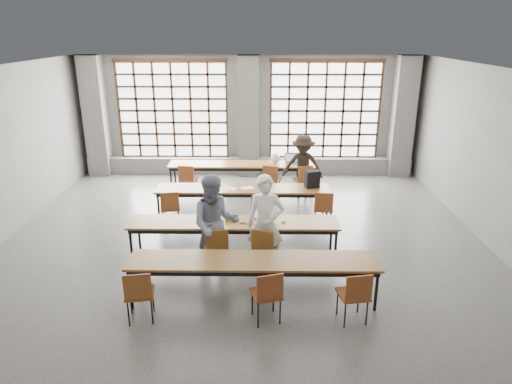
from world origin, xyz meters
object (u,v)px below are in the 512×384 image
desk_row_d (253,263)px  chair_back_mid (271,177)px  desk_row_b (243,190)px  chair_front_left (216,245)px  laptop_front (263,216)px  backpack (312,179)px  red_pouch (139,290)px  chair_mid_right (324,206)px  student_male (265,224)px  plastic_bag (275,158)px  chair_mid_left (170,205)px  mouse (284,221)px  chair_mid_centre (260,206)px  chair_back_right (304,178)px  chair_front_right (264,245)px  chair_near_left (139,291)px  student_back (303,166)px  chair_near_mid (268,292)px  green_box (231,218)px  laptop_back (292,160)px  student_female (215,224)px  desk_row_c (234,225)px  phone (243,223)px  desk_row_a (242,166)px  chair_back_left (188,177)px  chair_near_right (355,292)px

desk_row_d → chair_back_mid: (0.39, 4.85, -0.13)m
desk_row_b → chair_front_left: 2.61m
laptop_front → backpack: backpack is taller
laptop_front → red_pouch: laptop_front is taller
desk_row_d → chair_mid_right: (1.49, 2.84, -0.13)m
desk_row_b → student_male: size_ratio=2.21×
desk_row_b → plastic_bag: (0.81, 2.06, 0.21)m
chair_mid_left → student_male: (2.08, -1.82, 0.37)m
desk_row_b → backpack: bearing=1.8°
mouse → chair_mid_centre: bearing=108.4°
desk_row_b → student_male: (0.50, -2.45, 0.24)m
desk_row_d → chair_back_mid: chair_back_mid is taller
student_male → laptop_front: bearing=98.9°
chair_back_mid → red_pouch: 5.79m
chair_back_right → chair_front_right: 4.09m
chair_near_left → student_back: bearing=62.7°
chair_mid_centre → desk_row_b: bearing=122.6°
chair_near_mid → student_back: (0.99, 5.60, 0.28)m
chair_mid_left → chair_near_left: (0.19, -3.47, 0.00)m
desk_row_b → desk_row_d: size_ratio=1.00×
chair_mid_right → chair_near_left: size_ratio=1.00×
chair_back_right → chair_mid_right: (0.26, -2.01, 0.00)m
student_back → green_box: student_back is taller
chair_mid_left → backpack: (3.18, 0.68, 0.39)m
laptop_back → red_pouch: laptop_back is taller
desk_row_b → chair_near_mid: size_ratio=4.55×
desk_row_d → plastic_bag: plastic_bag is taller
mouse → backpack: backpack is taller
student_female → laptop_front: (0.85, 0.61, -0.11)m
chair_mid_right → desk_row_c: bearing=-145.1°
chair_front_right → student_male: bearing=80.1°
desk_row_b → backpack: (1.60, 0.05, 0.27)m
chair_near_mid → backpack: backpack is taller
chair_mid_centre → red_pouch: size_ratio=4.40×
green_box → phone: size_ratio=1.92×
red_pouch → chair_mid_centre: bearing=62.0°
desk_row_a → desk_row_d: bearing=-85.9°
student_male → laptop_back: bearing=84.8°
desk_row_d → chair_front_left: chair_front_left is taller
desk_row_d → chair_near_left: bearing=-159.6°
chair_near_mid → laptop_front: (-0.07, 2.26, 0.25)m
backpack → red_pouch: size_ratio=2.00×
student_female → chair_mid_centre: bearing=58.9°
chair_back_right → chair_mid_centre: bearing=-119.4°
mouse → phone: mouse is taller
chair_mid_left → chair_near_left: 3.48m
chair_front_left → chair_front_right: size_ratio=1.00×
desk_row_a → chair_back_left: bearing=-156.0°
chair_near_right → chair_back_left: bearing=121.2°
desk_row_c → chair_mid_right: chair_mid_right is taller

